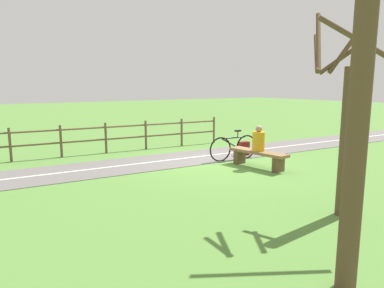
% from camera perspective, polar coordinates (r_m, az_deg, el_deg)
% --- Properties ---
extents(ground_plane, '(80.00, 80.00, 0.00)m').
position_cam_1_polar(ground_plane, '(10.69, 4.33, -3.08)').
color(ground_plane, '#548438').
extents(paved_path, '(4.17, 36.06, 0.02)m').
position_cam_1_polar(paved_path, '(10.10, -18.81, -4.27)').
color(paved_path, '#66605E').
rests_on(paved_path, ground_plane).
extents(path_centre_line, '(1.98, 31.95, 0.00)m').
position_cam_1_polar(path_centre_line, '(10.10, -18.82, -4.22)').
color(path_centre_line, silver).
rests_on(path_centre_line, paved_path).
extents(bench, '(1.87, 0.67, 0.48)m').
position_cam_1_polar(bench, '(10.20, 10.63, -1.90)').
color(bench, brown).
rests_on(bench, ground_plane).
extents(person_seated, '(0.40, 0.40, 0.72)m').
position_cam_1_polar(person_seated, '(10.12, 10.70, 0.62)').
color(person_seated, orange).
rests_on(person_seated, bench).
extents(bicycle, '(0.20, 1.74, 0.94)m').
position_cam_1_polar(bicycle, '(11.08, 6.74, -0.56)').
color(bicycle, black).
rests_on(bicycle, ground_plane).
extents(backpack, '(0.27, 0.37, 0.46)m').
position_cam_1_polar(backpack, '(11.89, 8.37, -0.75)').
color(backpack, maroon).
rests_on(backpack, ground_plane).
extents(fence_roadside, '(0.96, 11.83, 1.05)m').
position_cam_1_polar(fence_roadside, '(12.20, -20.43, 0.87)').
color(fence_roadside, brown).
rests_on(fence_roadside, ground_plane).
extents(tree_mid_field, '(1.86, 1.63, 3.64)m').
position_cam_1_polar(tree_mid_field, '(6.71, 23.39, 3.48)').
color(tree_mid_field, brown).
rests_on(tree_mid_field, ground_plane).
extents(tree_near_bench, '(1.36, 1.36, 4.62)m').
position_cam_1_polar(tree_near_bench, '(4.17, 25.58, 4.87)').
color(tree_near_bench, brown).
rests_on(tree_near_bench, ground_plane).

